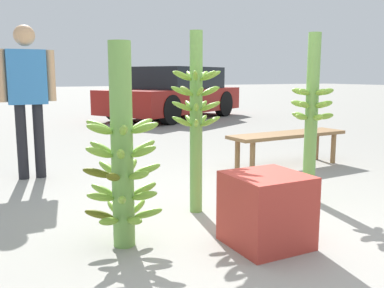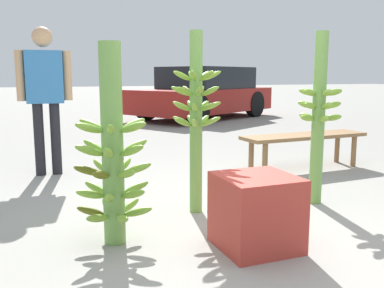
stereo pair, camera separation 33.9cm
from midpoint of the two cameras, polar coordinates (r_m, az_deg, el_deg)
name	(u,v)px [view 2 (the right image)]	position (r m, az deg, el deg)	size (l,w,h in m)	color
ground_plane	(238,232)	(3.10, 9.30, -11.61)	(80.00, 80.00, 0.00)	gray
banana_stalk_left	(113,154)	(2.75, -7.10, -1.37)	(0.51, 0.51, 1.30)	#6B9E47
banana_stalk_center	(196,116)	(3.36, 3.44, 3.80)	(0.41, 0.41, 1.43)	#6B9E47
banana_stalk_right	(318,116)	(3.80, 19.00, 3.55)	(0.38, 0.38, 1.45)	#6B9E47
vendor_person	(45,87)	(4.87, -17.17, 7.23)	(0.58, 0.21, 1.60)	black
market_bench	(304,139)	(5.22, 16.58, 0.61)	(1.58, 0.47, 0.41)	olive
parked_car	(204,93)	(11.00, 2.48, 6.75)	(4.31, 3.48, 1.30)	maroon
produce_crate	(256,212)	(2.80, 12.03, -8.90)	(0.47, 0.47, 0.47)	#B2382D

